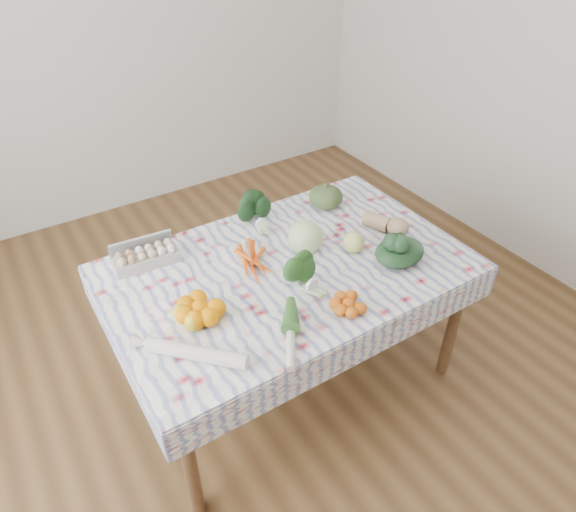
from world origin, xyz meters
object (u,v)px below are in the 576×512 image
object	(u,v)px
kabocha_squash	(326,197)
cabbage	(306,237)
dining_table	(288,280)
egg_carton	(146,257)
grapefruit	(354,242)
butternut_squash	(387,222)

from	to	relation	value
kabocha_squash	cabbage	bearing A→B (deg)	-138.70
dining_table	egg_carton	world-z (taller)	egg_carton
kabocha_squash	grapefruit	bearing A→B (deg)	-107.60
dining_table	kabocha_squash	size ratio (longest dim) A/B	8.57
kabocha_squash	cabbage	size ratio (longest dim) A/B	1.11
dining_table	kabocha_squash	world-z (taller)	kabocha_squash
cabbage	butternut_squash	xyz separation A→B (m)	(0.44, -0.08, -0.03)
grapefruit	kabocha_squash	bearing A→B (deg)	72.40
butternut_squash	grapefruit	world-z (taller)	butternut_squash
dining_table	cabbage	distance (m)	0.22
cabbage	butternut_squash	world-z (taller)	cabbage
dining_table	cabbage	world-z (taller)	cabbage
egg_carton	kabocha_squash	distance (m)	1.01
kabocha_squash	butternut_squash	world-z (taller)	kabocha_squash
egg_carton	butternut_squash	xyz separation A→B (m)	(1.13, -0.39, 0.01)
dining_table	egg_carton	bearing A→B (deg)	146.36
kabocha_squash	grapefruit	size ratio (longest dim) A/B	1.78
kabocha_squash	butternut_squash	bearing A→B (deg)	-72.12
dining_table	kabocha_squash	bearing A→B (deg)	36.44
dining_table	kabocha_squash	distance (m)	0.59
egg_carton	cabbage	bearing A→B (deg)	-19.96
kabocha_squash	grapefruit	distance (m)	0.43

